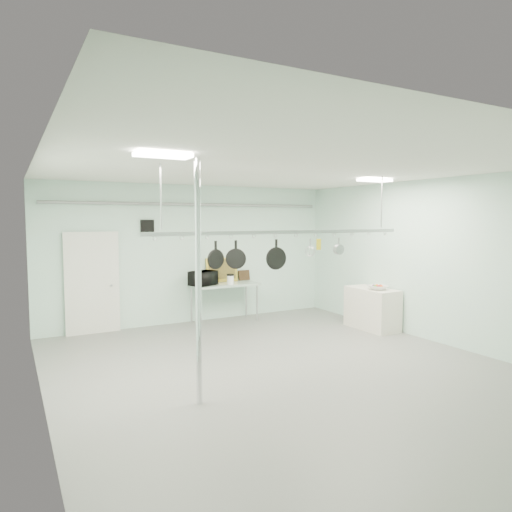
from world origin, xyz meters
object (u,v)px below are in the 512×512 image
side_cabinet (372,309)px  skillet_left (216,254)px  skillet_right (276,254)px  prep_table (224,287)px  coffee_canister (230,280)px  pot_rack (286,230)px  skillet_mid (236,254)px  fruit_bowl (378,288)px  microwave (203,278)px  chrome_pole (198,283)px

side_cabinet → skillet_left: (-4.21, -1.10, 1.43)m
skillet_left → skillet_right: bearing=-11.9°
prep_table → coffee_canister: coffee_canister is taller
coffee_canister → skillet_right: (-0.65, -3.11, 0.83)m
skillet_left → pot_rack: bearing=-11.9°
coffee_canister → prep_table: bearing=109.3°
skillet_left → skillet_mid: (0.34, 0.00, -0.01)m
fruit_bowl → side_cabinet: bearing=76.8°
skillet_left → skillet_right: 1.08m
microwave → skillet_right: bearing=64.6°
chrome_pole → coffee_canister: bearing=59.5°
skillet_left → skillet_mid: bearing=-11.9°
skillet_left → skillet_right: (1.07, 0.00, -0.04)m
skillet_right → microwave: bearing=92.3°
microwave → skillet_left: size_ratio=1.45×
skillet_mid → coffee_canister: bearing=97.5°
side_cabinet → microwave: size_ratio=2.02×
side_cabinet → coffee_canister: coffee_canister is taller
side_cabinet → microwave: (-3.10, 2.15, 0.62)m
side_cabinet → fruit_bowl: 0.54m
fruit_bowl → skillet_right: bearing=-163.9°
prep_table → skillet_mid: bearing=-111.8°
coffee_canister → skillet_left: size_ratio=0.50×
skillet_left → skillet_right: size_ratio=0.84×
prep_table → fruit_bowl: bearing=-43.9°
pot_rack → skillet_right: size_ratio=9.83×
side_cabinet → skillet_mid: bearing=-164.1°
side_cabinet → microwave: microwave is taller
prep_table → fruit_bowl: 3.47m
skillet_left → skillet_mid: 0.34m
chrome_pole → skillet_mid: (0.98, 0.90, 0.27)m
chrome_pole → skillet_left: bearing=54.6°
chrome_pole → prep_table: (2.30, 4.20, -0.77)m
microwave → fruit_bowl: 3.86m
skillet_mid → skillet_left: bearing=-148.5°
prep_table → microwave: microwave is taller
chrome_pole → skillet_mid: size_ratio=7.56×
fruit_bowl → skillet_left: size_ratio=0.97×
chrome_pole → microwave: (1.75, 4.15, -0.53)m
microwave → coffee_canister: bearing=142.6°
prep_table → skillet_left: bearing=-116.7°
coffee_canister → pot_rack: bearing=-98.5°
pot_rack → microwave: 3.46m
chrome_pole → prep_table: 4.85m
chrome_pole → skillet_right: size_ratio=6.55×
coffee_canister → skillet_mid: size_ratio=0.48×
side_cabinet → microwave: bearing=145.3°
prep_table → microwave: 0.60m
chrome_pole → skillet_left: (0.64, 0.90, 0.28)m
microwave → pot_rack: bearing=67.8°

